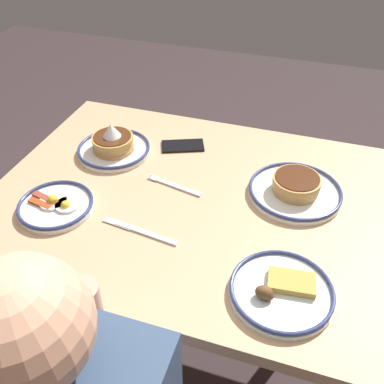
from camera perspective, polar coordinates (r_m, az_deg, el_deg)
ground_plane at (r=1.84m, az=-0.32°, el=-18.42°), size 6.00×6.00×0.00m
dining_table at (r=1.33m, az=-0.41°, el=-3.12°), size 1.17×0.89×0.74m
plate_near_main at (r=1.31m, az=13.53°, el=0.40°), size 0.28×0.28×0.06m
plate_center_pancakes at (r=1.47m, az=-10.36°, el=6.05°), size 0.24×0.24×0.11m
plate_far_companion at (r=1.29m, az=-17.59°, el=-1.69°), size 0.22×0.22×0.04m
plate_far_side at (r=1.04m, az=11.76°, el=-12.68°), size 0.24×0.24×0.05m
cell_phone at (r=1.49m, az=-1.23°, el=6.15°), size 0.16×0.12×0.01m
fork_near at (r=1.31m, az=-2.41°, el=0.85°), size 0.19×0.06×0.01m
butter_knife at (r=1.17m, az=-6.99°, el=-5.14°), size 0.23×0.05×0.01m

